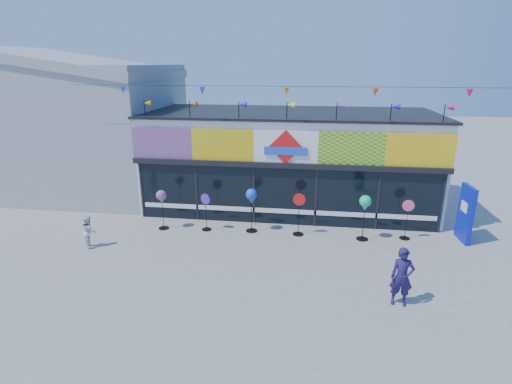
% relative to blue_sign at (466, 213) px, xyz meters
% --- Properties ---
extents(ground, '(80.00, 80.00, 0.00)m').
position_rel_blue_sign_xyz_m(ground, '(-6.43, -2.79, -1.02)').
color(ground, gray).
rests_on(ground, ground).
extents(kite_shop, '(16.00, 5.70, 5.31)m').
position_rel_blue_sign_xyz_m(kite_shop, '(-6.43, 3.15, 1.03)').
color(kite_shop, white).
rests_on(kite_shop, ground).
extents(neighbour_building, '(8.18, 7.20, 6.87)m').
position_rel_blue_sign_xyz_m(neighbour_building, '(-16.43, 4.21, 2.19)').
color(neighbour_building, '#979A9C').
rests_on(neighbour_building, ground).
extents(blue_sign, '(0.22, 1.02, 2.03)m').
position_rel_blue_sign_xyz_m(blue_sign, '(0.00, 0.00, 0.00)').
color(blue_sign, '#0B1CAD').
rests_on(blue_sign, ground).
extents(spinner_0, '(0.39, 0.39, 1.54)m').
position_rel_blue_sign_xyz_m(spinner_0, '(-10.98, -0.48, 0.22)').
color(spinner_0, black).
rests_on(spinner_0, ground).
extents(spinner_1, '(0.39, 0.37, 1.44)m').
position_rel_blue_sign_xyz_m(spinner_1, '(-9.32, -0.37, -0.25)').
color(spinner_1, black).
rests_on(spinner_1, ground).
extents(spinner_2, '(0.43, 0.43, 1.68)m').
position_rel_blue_sign_xyz_m(spinner_2, '(-7.60, -0.26, 0.33)').
color(spinner_2, black).
rests_on(spinner_2, ground).
extents(spinner_3, '(0.45, 0.41, 1.60)m').
position_rel_blue_sign_xyz_m(spinner_3, '(-5.84, -0.33, -0.17)').
color(spinner_3, black).
rests_on(spinner_3, ground).
extents(spinner_4, '(0.42, 0.42, 1.67)m').
position_rel_blue_sign_xyz_m(spinner_4, '(-3.53, -0.44, 0.32)').
color(spinner_4, black).
rests_on(spinner_4, ground).
extents(spinner_5, '(0.41, 0.38, 1.48)m').
position_rel_blue_sign_xyz_m(spinner_5, '(-2.00, -0.16, -0.24)').
color(spinner_5, black).
rests_on(spinner_5, ground).
extents(adult_man, '(0.61, 0.42, 1.60)m').
position_rel_blue_sign_xyz_m(adult_man, '(-3.03, -4.48, -0.22)').
color(adult_man, '#1F1544').
rests_on(adult_man, ground).
extents(child, '(0.60, 0.61, 1.12)m').
position_rel_blue_sign_xyz_m(child, '(-12.93, -2.33, -0.46)').
color(child, silver).
rests_on(child, ground).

